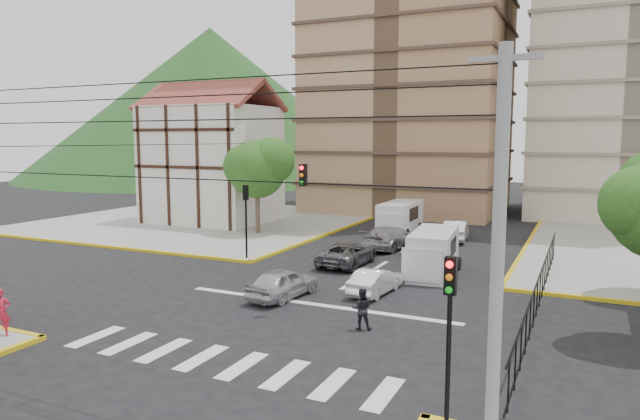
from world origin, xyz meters
The scene contains 22 objects.
ground centered at (0.00, 0.00, 0.00)m, with size 160.00×160.00×0.00m, color black.
sidewalk_nw centered at (-20.00, 20.00, 0.07)m, with size 26.00×26.00×0.15m, color gray.
crosswalk_stripes centered at (0.00, -6.00, 0.01)m, with size 12.00×2.40×0.01m, color silver.
stop_line centered at (0.00, 1.20, 0.01)m, with size 13.00×0.40×0.01m, color silver.
tudor_building centered at (-19.00, 20.00, 5.25)m, with size 10.80×8.05×12.23m.
distant_hill centered at (-55.00, 70.00, 14.00)m, with size 70.00×70.00×28.00m, color #194717.
park_fence centered at (9.00, 4.50, 0.00)m, with size 0.10×22.50×1.66m, color black, non-canonical shape.
tree_tudor centered at (-11.90, 16.01, 5.22)m, with size 5.39×4.40×7.43m.
traffic_light_se centered at (7.80, -7.80, 3.11)m, with size 0.28×0.22×4.40m.
traffic_light_nw centered at (-7.80, 7.80, 3.11)m, with size 0.28×0.22×4.40m.
traffic_light_hanging centered at (0.00, -2.04, 5.90)m, with size 18.00×9.12×0.92m.
utility_pole_se centered at (9.00, -9.00, 4.77)m, with size 1.40×0.28×9.00m.
van_right_lane centered at (3.30, 8.67, 1.16)m, with size 2.57×5.49×2.39m.
van_left_lane centered at (-2.24, 20.51, 1.20)m, with size 2.29×5.48×2.47m.
car_silver_front_left centered at (-1.85, 1.53, 0.69)m, with size 1.63×4.06×1.38m, color #BCBBC0.
car_white_front_right centered at (1.76, 4.01, 0.61)m, with size 1.29×3.71×1.22m, color white.
car_grey_mid_left centered at (-1.79, 9.15, 0.68)m, with size 2.26×4.89×1.36m, color #5A5D62.
car_silver_rear_left centered at (-1.09, 14.99, 0.76)m, with size 2.14×5.26×1.53m, color #A6A5AA.
car_darkgrey_mid_right centered at (1.31, 13.99, 0.65)m, with size 1.54×3.83×1.31m, color #242326.
car_white_rear_right centered at (2.21, 19.88, 0.73)m, with size 1.55×4.45×1.47m, color white.
pedestrian_sw_corner centered at (-8.41, -7.69, 1.03)m, with size 0.64×0.42×1.76m, color red.
pedestrian_crosswalk centered at (3.00, -1.02, 0.81)m, with size 0.78×0.61×1.61m, color black.
Camera 1 is at (10.57, -20.87, 7.28)m, focal length 32.00 mm.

